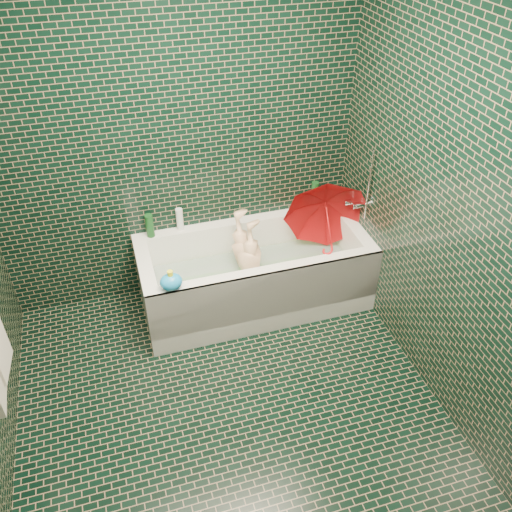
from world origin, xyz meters
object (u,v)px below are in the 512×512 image
object	(u,v)px
umbrella	(329,225)
child	(250,268)
bath_toy	(171,282)
rubber_duck	(305,205)
bathtub	(255,280)

from	to	relation	value
umbrella	child	bearing A→B (deg)	-163.64
bath_toy	child	bearing A→B (deg)	51.56
rubber_duck	bath_toy	xyz separation A→B (m)	(-1.18, -0.67, 0.02)
bathtub	rubber_duck	distance (m)	0.73
bathtub	bath_toy	size ratio (longest dim) A/B	9.26
rubber_duck	bath_toy	size ratio (longest dim) A/B	0.62
rubber_duck	bath_toy	bearing A→B (deg)	-167.33
child	rubber_duck	bearing A→B (deg)	107.62
child	umbrella	bearing A→B (deg)	71.80
bathtub	umbrella	size ratio (longest dim) A/B	2.74
child	umbrella	xyz separation A→B (m)	(0.59, -0.07, 0.31)
child	umbrella	distance (m)	0.67
rubber_duck	child	bearing A→B (deg)	-167.17
bathtub	bath_toy	world-z (taller)	bath_toy
child	rubber_duck	world-z (taller)	rubber_duck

